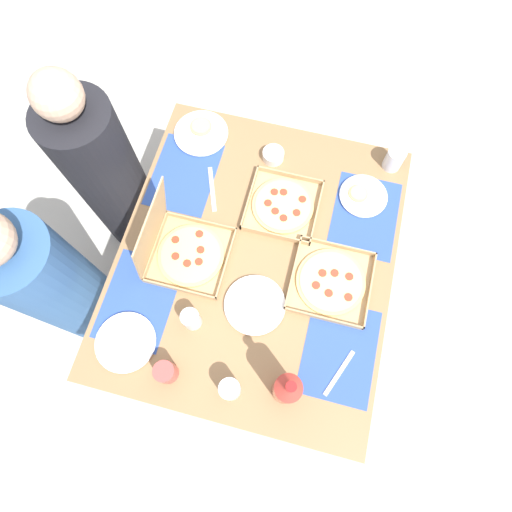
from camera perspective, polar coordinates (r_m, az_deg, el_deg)
ground_plane at (r=2.34m, az=0.00°, el=-5.99°), size 6.00×6.00×0.00m
dining_table at (r=1.75m, az=0.00°, el=-1.17°), size 1.26×1.08×0.72m
placemat_near_left at (r=1.60m, az=11.34°, el=-12.62°), size 0.36×0.26×0.00m
placemat_near_right at (r=1.78m, az=14.64°, el=5.39°), size 0.36×0.26×0.00m
placemat_far_left at (r=1.66m, az=-15.69°, el=-5.74°), size 0.36×0.26×0.00m
placemat_far_right at (r=1.84m, az=-9.77°, el=10.96°), size 0.36×0.26×0.00m
pizza_box_center at (r=1.63m, az=10.15°, el=-3.48°), size 0.30×0.30×0.04m
pizza_box_corner_right at (r=1.63m, az=-9.99°, el=0.79°), size 0.30×0.30×0.33m
pizza_box_edge_far at (r=1.73m, az=3.68°, el=6.87°), size 0.29×0.29×0.04m
plate_near_right at (r=1.59m, az=-0.16°, el=-6.71°), size 0.23×0.23×0.02m
plate_far_right at (r=1.63m, az=-17.33°, el=-11.18°), size 0.22×0.22×0.02m
plate_near_left at (r=1.93m, az=-7.49°, el=16.32°), size 0.24×0.24×0.03m
plate_far_left at (r=1.80m, az=14.35°, el=7.93°), size 0.20×0.20×0.03m
soda_bottle at (r=1.43m, az=4.21°, el=-17.66°), size 0.09×0.09×0.32m
cup_spare at (r=1.50m, az=-3.56°, el=-17.68°), size 0.07×0.07×0.11m
cup_red at (r=1.88m, az=18.33°, el=12.45°), size 0.08×0.08×0.10m
cup_dark at (r=1.54m, az=-12.18°, el=-15.24°), size 0.07×0.07×0.10m
cup_clear_right at (r=1.55m, az=-8.82°, el=-8.51°), size 0.07×0.07×0.10m
condiment_bowl at (r=1.84m, az=2.37°, el=13.58°), size 0.09×0.09×0.04m
fork_by_near_left at (r=1.58m, az=11.28°, el=-15.38°), size 0.18×0.09×0.00m
knife_by_far_left at (r=1.78m, az=-6.00°, el=9.08°), size 0.20×0.09×0.00m
diner_left_seat at (r=2.00m, az=-25.01°, el=-3.90°), size 0.32×0.32×1.18m
diner_right_seat at (r=2.15m, az=-19.43°, el=10.19°), size 0.32×0.32×1.18m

